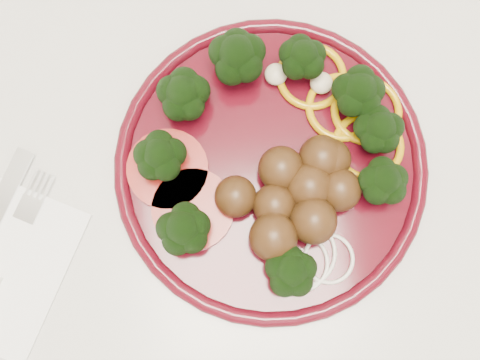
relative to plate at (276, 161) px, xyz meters
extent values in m
cube|color=silver|center=(0.10, -0.02, -0.49)|extent=(2.40, 0.60, 0.87)
cube|color=beige|center=(0.10, -0.02, -0.04)|extent=(2.40, 0.60, 0.03)
cylinder|color=#400710|center=(0.00, 0.00, -0.02)|extent=(0.29, 0.29, 0.01)
torus|color=#400710|center=(0.00, 0.00, -0.01)|extent=(0.29, 0.29, 0.01)
sphere|color=#432910|center=(0.05, -0.04, 0.01)|extent=(0.04, 0.04, 0.04)
sphere|color=#432910|center=(0.02, -0.03, 0.01)|extent=(0.04, 0.04, 0.04)
sphere|color=#432910|center=(-0.04, -0.03, 0.01)|extent=(0.04, 0.04, 0.04)
sphere|color=#432910|center=(0.02, -0.06, 0.01)|extent=(0.04, 0.04, 0.04)
sphere|color=#432910|center=(-0.01, -0.07, 0.01)|extent=(0.04, 0.04, 0.04)
sphere|color=#432910|center=(-0.01, -0.04, 0.01)|extent=(0.04, 0.04, 0.04)
sphere|color=#432910|center=(0.00, -0.01, 0.01)|extent=(0.04, 0.04, 0.04)
sphere|color=#432910|center=(0.04, 0.00, 0.01)|extent=(0.04, 0.04, 0.04)
sphere|color=#432910|center=(0.05, -0.01, 0.01)|extent=(0.04, 0.04, 0.04)
torus|color=#C08B07|center=(0.07, 0.04, -0.01)|extent=(0.07, 0.07, 0.01)
torus|color=#C08B07|center=(0.09, 0.00, -0.01)|extent=(0.07, 0.07, 0.01)
torus|color=#C08B07|center=(0.05, 0.08, -0.01)|extent=(0.07, 0.07, 0.01)
torus|color=#C08B07|center=(0.09, 0.04, -0.01)|extent=(0.07, 0.07, 0.01)
cylinder|color=#720A07|center=(-0.10, 0.01, -0.01)|extent=(0.07, 0.07, 0.01)
cylinder|color=#720A07|center=(-0.08, -0.03, -0.01)|extent=(0.07, 0.07, 0.01)
torus|color=beige|center=(0.01, -0.09, -0.01)|extent=(0.05, 0.05, 0.00)
torus|color=beige|center=(0.03, -0.09, -0.01)|extent=(0.05, 0.05, 0.00)
torus|color=beige|center=(0.01, -0.08, -0.01)|extent=(0.06, 0.06, 0.00)
ellipsoid|color=#C6B793|center=(0.01, 0.08, 0.00)|extent=(0.02, 0.02, 0.01)
ellipsoid|color=#C6B793|center=(-0.06, 0.07, 0.00)|extent=(0.02, 0.02, 0.01)
ellipsoid|color=#C6B793|center=(0.05, 0.07, 0.00)|extent=(0.02, 0.02, 0.01)
cube|color=silver|center=(-0.25, 0.00, -0.02)|extent=(0.07, 0.10, 0.00)
cube|color=silver|center=(-0.23, -0.01, -0.02)|extent=(0.03, 0.03, 0.00)
cube|color=silver|center=(-0.21, 0.01, -0.02)|extent=(0.02, 0.03, 0.00)
cube|color=silver|center=(-0.22, 0.01, -0.02)|extent=(0.02, 0.03, 0.00)
cube|color=silver|center=(-0.22, 0.01, -0.02)|extent=(0.02, 0.03, 0.00)
cube|color=silver|center=(-0.22, 0.02, -0.02)|extent=(0.02, 0.03, 0.00)
camera|label=1|loc=(-0.05, -0.11, 0.53)|focal=45.00mm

